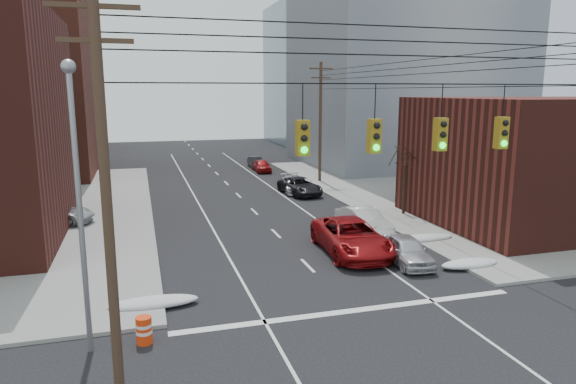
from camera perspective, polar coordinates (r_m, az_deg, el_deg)
sidewalk_ne at (r=51.87m, az=25.94°, el=0.76°), size 40.00×40.00×0.15m
building_brick_far at (r=86.72m, az=-28.79°, el=8.18°), size 22.00×18.00×12.00m
building_office at (r=62.35m, az=12.57°, el=14.64°), size 22.00×20.00×25.00m
building_glass at (r=86.73m, az=5.28°, el=12.79°), size 20.00×18.00×22.00m
building_storefront at (r=37.27m, az=27.40°, el=3.11°), size 16.00×12.00×8.00m
utility_pole_left at (r=13.99m, az=-19.55°, el=-0.24°), size 2.20×0.28×11.00m
utility_pole_far at (r=47.60m, az=3.61°, el=7.96°), size 2.20×0.28×11.00m
traffic_signals at (r=15.76m, az=13.22°, el=6.40°), size 17.00×0.42×2.02m
street_light at (r=17.06m, az=-22.32°, el=0.68°), size 0.44×0.44×9.32m
bare_tree at (r=35.72m, az=12.82°, el=1.06°), size 2.09×2.20×4.93m
snow_nw at (r=21.34m, az=-14.70°, el=-11.79°), size 3.50×1.08×0.42m
snow_ne at (r=26.48m, az=19.51°, el=-7.53°), size 3.00×1.08×0.42m
snow_east_far at (r=30.05m, az=14.52°, el=-5.03°), size 4.00×1.08×0.42m
red_pickup at (r=27.18m, az=7.04°, el=-4.97°), size 3.33×6.58×1.78m
parked_car_a at (r=26.12m, az=13.07°, el=-6.32°), size 2.05×4.20×1.38m
parked_car_b at (r=31.02m, az=8.43°, el=-3.23°), size 2.05×4.79×1.53m
parked_car_c at (r=42.38m, az=1.35°, el=0.66°), size 2.96×5.30×1.40m
parked_car_d at (r=43.40m, az=0.65°, el=0.87°), size 2.36×4.77×1.33m
parked_car_e at (r=54.44m, az=-2.89°, el=2.93°), size 1.73×3.89×1.30m
parked_car_f at (r=57.52m, az=-3.63°, el=3.32°), size 1.38×3.72×1.22m
lot_car_a at (r=34.89m, az=-28.53°, el=-2.75°), size 4.41×2.51×1.38m
lot_car_b at (r=35.62m, az=-24.38°, el=-2.19°), size 5.13×3.58×1.30m
lot_car_d at (r=42.72m, az=-27.46°, el=-0.35°), size 4.23×2.80×1.34m
construction_barrel at (r=18.53m, az=-15.70°, el=-14.54°), size 0.65×0.65×0.95m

